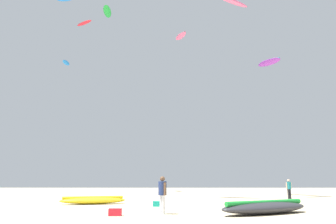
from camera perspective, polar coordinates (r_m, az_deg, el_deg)
person_foreground at (r=16.64m, az=-0.94°, el=-13.24°), size 0.40×0.51×1.75m
person_midground at (r=31.50m, az=19.63°, el=-11.83°), size 0.52×0.37×1.64m
kite_grounded_near at (r=23.80m, az=-12.47°, el=-14.29°), size 4.46×2.50×0.51m
kite_grounded_mid at (r=17.35m, az=16.03°, el=-15.13°), size 5.24×3.99×0.64m
cooler_box at (r=16.03m, az=-8.86°, el=-16.28°), size 0.56×0.36×0.32m
gear_bag at (r=21.28m, az=-1.78°, el=-15.16°), size 0.56×0.36×0.32m
kite_aloft_0 at (r=50.90m, az=-13.87°, el=14.30°), size 2.85×2.45×0.44m
kite_aloft_1 at (r=54.55m, az=2.17°, el=12.64°), size 2.16×3.27×0.57m
kite_aloft_2 at (r=57.47m, az=16.59°, el=8.01°), size 3.52×4.14×1.00m
kite_aloft_4 at (r=55.95m, az=-10.15°, el=16.27°), size 1.45×4.12×0.57m
kite_aloft_6 at (r=37.67m, az=10.66°, el=17.81°), size 4.40×3.57×0.97m
kite_aloft_7 at (r=56.18m, az=-16.73°, el=7.93°), size 0.88×2.33×0.58m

